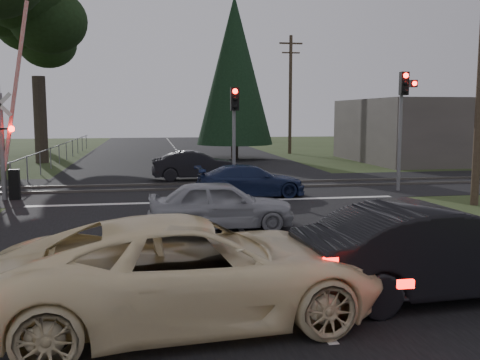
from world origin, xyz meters
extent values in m
plane|color=#2F3D1C|center=(0.00, 0.00, 0.00)|extent=(120.00, 120.00, 0.00)
cube|color=black|center=(0.00, 10.00, 0.01)|extent=(14.00, 100.00, 0.01)
cube|color=black|center=(0.00, 12.00, 0.01)|extent=(120.00, 8.00, 0.01)
cube|color=silver|center=(0.00, 8.20, 0.01)|extent=(13.00, 0.35, 0.00)
cube|color=#59544C|center=(0.00, 11.20, 0.05)|extent=(120.00, 0.12, 0.10)
cube|color=#59544C|center=(0.00, 12.80, 0.05)|extent=(120.00, 0.12, 0.10)
cylinder|color=slate|center=(-7.50, 9.80, 1.90)|extent=(0.18, 0.18, 3.80)
cube|color=black|center=(-7.50, 9.72, 2.55)|extent=(0.90, 0.06, 0.06)
sphere|color=#FF0C07|center=(-7.12, 9.65, 2.55)|extent=(0.22, 0.22, 0.22)
cube|color=black|center=(-7.15, 9.80, 0.55)|extent=(0.35, 0.25, 1.10)
cube|color=red|center=(-6.95, 9.80, 4.00)|extent=(1.16, 0.10, 5.93)
cylinder|color=slate|center=(7.50, 9.60, 1.90)|extent=(0.14, 0.14, 3.80)
cube|color=black|center=(7.50, 9.42, 4.25)|extent=(0.32, 0.24, 0.90)
sphere|color=#FF0C07|center=(7.50, 9.29, 4.55)|extent=(0.20, 0.20, 0.20)
sphere|color=black|center=(7.50, 9.29, 4.25)|extent=(0.18, 0.18, 0.18)
sphere|color=black|center=(7.50, 9.29, 3.95)|extent=(0.18, 0.18, 0.18)
cube|color=black|center=(7.88, 9.42, 4.25)|extent=(0.28, 0.22, 0.28)
sphere|color=#FF0C07|center=(7.88, 9.30, 4.25)|extent=(0.18, 0.18, 0.18)
cylinder|color=slate|center=(1.00, 10.80, 1.60)|extent=(0.14, 0.14, 3.20)
cube|color=black|center=(1.00, 10.62, 3.65)|extent=(0.32, 0.24, 0.90)
sphere|color=#FF0C07|center=(1.00, 10.49, 3.95)|extent=(0.20, 0.20, 0.20)
sphere|color=black|center=(1.00, 10.49, 3.65)|extent=(0.18, 0.18, 0.18)
sphere|color=black|center=(1.00, 10.49, 3.35)|extent=(0.18, 0.18, 0.18)
cylinder|color=#4C3D2D|center=(8.50, 30.00, 4.50)|extent=(0.26, 0.26, 9.00)
cube|color=#4C3D2D|center=(8.50, 30.00, 8.40)|extent=(1.80, 0.12, 0.12)
cube|color=#4C3D2D|center=(8.50, 30.00, 7.70)|extent=(1.40, 0.10, 0.10)
cylinder|color=#4C3D2D|center=(8.50, 55.00, 4.50)|extent=(0.26, 0.26, 9.00)
cube|color=#4C3D2D|center=(8.50, 55.00, 8.40)|extent=(1.80, 0.12, 0.12)
cube|color=#4C3D2D|center=(8.50, 55.00, 7.70)|extent=(1.40, 0.10, 0.10)
cylinder|color=#473D33|center=(-9.00, 25.00, 2.70)|extent=(0.80, 0.80, 5.40)
ellipsoid|color=black|center=(-9.00, 25.00, 9.60)|extent=(6.00, 6.00, 7.20)
cylinder|color=#473D33|center=(-11.00, 36.00, 2.70)|extent=(0.80, 0.80, 5.40)
ellipsoid|color=black|center=(-11.00, 36.00, 9.60)|extent=(6.00, 6.00, 7.20)
cylinder|color=#473D33|center=(3.50, 26.00, 1.00)|extent=(0.50, 0.50, 2.00)
cone|color=black|center=(3.50, 26.00, 6.00)|extent=(5.20, 5.20, 10.00)
cube|color=#59514C|center=(18.00, 22.00, 2.00)|extent=(14.00, 10.00, 4.00)
imported|color=#FFEAB6|center=(-1.79, -2.64, 0.78)|extent=(5.87, 3.16, 1.57)
imported|color=black|center=(2.36, -2.22, 0.79)|extent=(4.88, 2.01, 1.57)
imported|color=#9C9DA3|center=(-0.51, 3.65, 0.66)|extent=(3.92, 1.65, 1.32)
imported|color=#18244A|center=(1.34, 9.08, 0.59)|extent=(4.13, 1.78, 1.18)
imported|color=black|center=(-0.20, 14.59, 0.67)|extent=(4.10, 1.48, 1.34)
camera|label=1|loc=(-2.41, -10.30, 3.08)|focal=40.00mm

